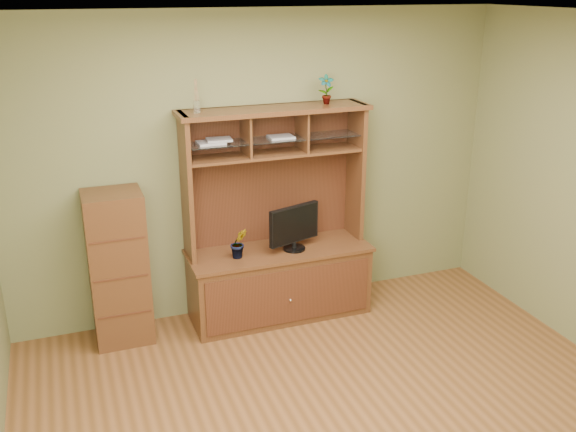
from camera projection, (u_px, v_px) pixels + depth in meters
room at (360, 247)px, 3.96m from camera, size 4.54×4.04×2.74m
media_hutch at (278, 261)px, 5.79m from camera, size 1.66×0.61×1.90m
monitor at (294, 227)px, 5.64m from camera, size 0.50×0.20×0.41m
orchid_plant at (239, 243)px, 5.50m from camera, size 0.15×0.12×0.27m
top_plant at (326, 89)px, 5.50m from camera, size 0.15×0.12×0.25m
reed_diffuser at (196, 100)px, 5.13m from camera, size 0.05×0.05×0.27m
magazines at (237, 140)px, 5.36m from camera, size 0.84×0.18×0.04m
side_cabinet at (118, 268)px, 5.32m from camera, size 0.47×0.43×1.31m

